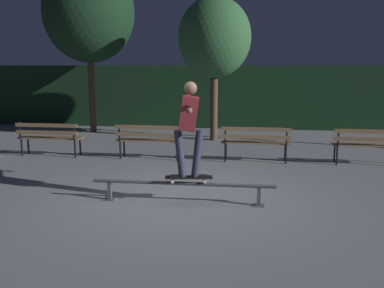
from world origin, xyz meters
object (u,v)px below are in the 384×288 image
at_px(park_bench_rightmost, 369,142).
at_px(tree_behind_benches, 215,38).
at_px(park_bench_leftmost, 49,135).
at_px(skateboarder, 189,121).
at_px(tree_far_left, 89,12).
at_px(skateboard, 189,178).
at_px(grind_rail, 182,186).
at_px(park_bench_left_center, 149,137).
at_px(park_bench_right_center, 255,140).

xyz_separation_m(park_bench_rightmost, tree_behind_benches, (-3.79, 2.98, 2.51)).
bearing_deg(park_bench_leftmost, skateboarder, -39.43).
bearing_deg(tree_behind_benches, park_bench_rightmost, -38.24).
bearing_deg(skateboarder, tree_far_left, 120.56).
height_order(skateboarder, tree_far_left, tree_far_left).
distance_m(park_bench_leftmost, tree_far_left, 5.36).
height_order(skateboard, park_bench_leftmost, park_bench_leftmost).
relative_size(grind_rail, tree_behind_benches, 0.72).
xyz_separation_m(skateboard, skateboarder, (0.00, 0.00, 0.94)).
bearing_deg(park_bench_rightmost, park_bench_left_center, 180.00).
bearing_deg(park_bench_rightmost, skateboarder, -138.15).
height_order(park_bench_leftmost, park_bench_right_center, same).
relative_size(skateboarder, tree_behind_benches, 0.37).
distance_m(skateboard, park_bench_leftmost, 5.17).
relative_size(grind_rail, park_bench_right_center, 1.91).
relative_size(grind_rail, skateboarder, 1.96).
xyz_separation_m(park_bench_left_center, park_bench_rightmost, (5.11, 0.00, 0.00)).
xyz_separation_m(grind_rail, park_bench_leftmost, (-3.89, 3.29, 0.25)).
bearing_deg(park_bench_rightmost, skateboard, -138.16).
bearing_deg(tree_far_left, park_bench_right_center, -36.84).
relative_size(skateboarder, park_bench_leftmost, 0.97).
xyz_separation_m(skateboard, tree_far_left, (-4.36, 7.39, 3.53)).
xyz_separation_m(skateboard, park_bench_left_center, (-1.44, 3.29, 0.11)).
bearing_deg(tree_behind_benches, park_bench_left_center, -113.88).
bearing_deg(tree_behind_benches, tree_far_left, 165.25).
bearing_deg(park_bench_leftmost, park_bench_rightmost, 0.00).
bearing_deg(skateboarder, park_bench_left_center, 113.68).
xyz_separation_m(park_bench_rightmost, tree_far_left, (-8.03, 4.10, 3.43)).
xyz_separation_m(grind_rail, tree_behind_benches, (-0.01, 6.27, 2.76)).
bearing_deg(park_bench_rightmost, tree_far_left, 152.94).
xyz_separation_m(skateboarder, park_bench_leftmost, (-4.00, 3.29, -0.83)).
xyz_separation_m(grind_rail, skateboard, (0.11, -0.00, 0.15)).
relative_size(park_bench_leftmost, park_bench_rightmost, 1.00).
bearing_deg(skateboard, park_bench_left_center, 113.63).
bearing_deg(park_bench_left_center, grind_rail, -67.93).
height_order(park_bench_right_center, park_bench_rightmost, same).
bearing_deg(skateboarder, park_bench_right_center, 71.28).
distance_m(skateboarder, park_bench_left_center, 3.68).
distance_m(skateboarder, tree_behind_benches, 6.49).
height_order(skateboarder, park_bench_leftmost, skateboarder).
bearing_deg(skateboard, tree_far_left, 120.54).
relative_size(skateboarder, park_bench_rightmost, 0.97).
bearing_deg(tree_behind_benches, park_bench_right_center, -67.56).
bearing_deg(tree_far_left, park_bench_left_center, -54.54).
bearing_deg(grind_rail, park_bench_rightmost, 41.03).
bearing_deg(grind_rail, skateboarder, 0.24).
bearing_deg(park_bench_rightmost, park_bench_leftmost, 180.00).
bearing_deg(tree_far_left, grind_rail, -60.07).
height_order(grind_rail, park_bench_right_center, park_bench_right_center).
bearing_deg(park_bench_leftmost, park_bench_left_center, 0.00).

